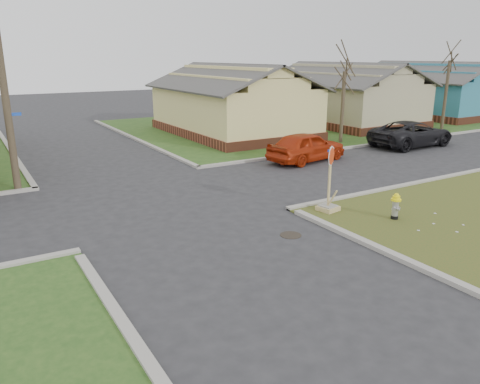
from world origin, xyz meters
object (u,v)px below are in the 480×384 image
utility_pole (1,69)px  stop_sign (329,197)px  dark_pickup (412,134)px  fire_hydrant (396,205)px  red_sedan (307,146)px

utility_pole → stop_sign: utility_pole is taller
utility_pole → dark_pickup: utility_pole is taller
utility_pole → fire_hydrant: utility_pole is taller
fire_hydrant → stop_sign: bearing=104.5°
utility_pole → red_sedan: 13.84m
fire_hydrant → stop_sign: (-1.29, 1.76, 0.01)m
stop_sign → red_sedan: bearing=46.2°
dark_pickup → utility_pole: bearing=84.6°
utility_pole → fire_hydrant: bearing=-44.9°
utility_pole → red_sedan: bearing=-7.1°
stop_sign → dark_pickup: size_ratio=0.42×
red_sedan → utility_pole: bearing=74.1°
utility_pole → dark_pickup: (21.02, -1.61, -3.92)m
fire_hydrant → stop_sign: 2.18m
utility_pole → fire_hydrant: size_ratio=10.35×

